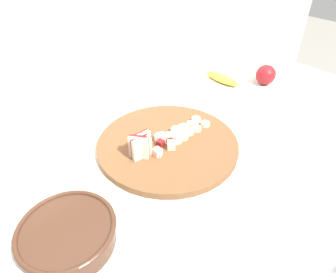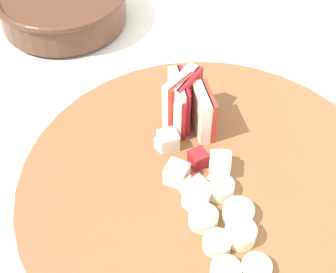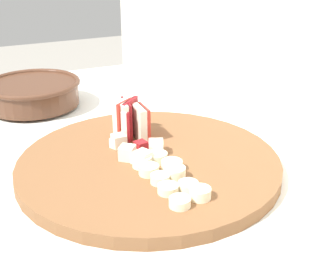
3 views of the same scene
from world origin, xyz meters
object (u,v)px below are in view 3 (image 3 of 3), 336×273
Objects in this scene: apple_dice_pile at (138,150)px; ceramic_bowl at (33,92)px; cutting_board at (149,165)px; apple_wedge_fan at (129,120)px; banana_slice_rows at (168,175)px.

ceramic_bowl is (-0.32, -0.10, 0.00)m from apple_dice_pile.
ceramic_bowl is (-0.34, -0.11, 0.02)m from cutting_board.
apple_wedge_fan is 0.16m from banana_slice_rows.
apple_wedge_fan is 0.27m from ceramic_bowl.
apple_wedge_fan is 0.45× the size of banana_slice_rows.
cutting_board is at bearing 17.72° from ceramic_bowl.
apple_wedge_fan is at bearing 23.61° from ceramic_bowl.
cutting_board is 2.59× the size of banana_slice_rows.
apple_dice_pile is 0.33m from ceramic_bowl.
cutting_board is at bearing -179.99° from banana_slice_rows.
cutting_board is 5.73× the size of apple_wedge_fan.
apple_dice_pile reaches higher than cutting_board.
ceramic_bowl is (-0.25, -0.11, -0.02)m from apple_wedge_fan.
banana_slice_rows is at bearing 14.94° from ceramic_bowl.
apple_wedge_fan is 0.36× the size of ceramic_bowl.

